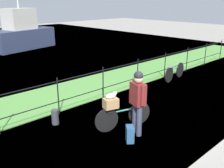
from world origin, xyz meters
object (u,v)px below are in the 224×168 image
Objects in this scene: wooden_crate at (111,103)px; cyclist_person at (138,98)px; backpack_on_paving at (130,134)px; mooring_bollard at (55,117)px; bicycle_parked at (174,72)px; bicycle_main at (123,116)px; moored_boat_mid at (21,34)px; terrier_dog at (112,95)px.

cyclist_person reaches higher than wooden_crate.
backpack_on_paving is at bearing -93.75° from wooden_crate.
mooring_bollard reaches higher than backpack_on_paving.
bicycle_parked reaches higher than backpack_on_paving.
wooden_crate is 0.86× the size of mooring_bollard.
backpack_on_paving is (-0.39, -0.61, -0.15)m from bicycle_main.
terrier_dog is at bearing -106.40° from moored_boat_mid.
terrier_dog is 1.07m from backpack_on_paving.
terrier_dog reaches higher than mooring_bollard.
bicycle_parked is 0.35× the size of moored_boat_mid.
moored_boat_mid is at bearing 73.60° from terrier_dog.
bicycle_main is 0.94× the size of cyclist_person.
moored_boat_mid is at bearing 68.06° from mooring_bollard.
bicycle_main is at bearing -162.06° from bicycle_parked.
moored_boat_mid is (3.51, 13.66, -0.00)m from cyclist_person.
moored_boat_mid is (3.85, 13.08, 0.01)m from terrier_dog.
bicycle_parked is (5.16, 1.45, -0.44)m from wooden_crate.
cyclist_person is at bearing -57.98° from mooring_bollard.
bicycle_parked is at bearing -83.69° from moored_boat_mid.
cyclist_person is (0.34, -0.58, 0.01)m from terrier_dog.
terrier_dog is at bearing -146.98° from backpack_on_paving.
bicycle_main is 3.96× the size of backpack_on_paving.
moored_boat_mid is at bearing 75.60° from cyclist_person.
mooring_bollard is 12.66m from moored_boat_mid.
mooring_bollard is at bearing 122.02° from cyclist_person.
wooden_crate is 0.22× the size of cyclist_person.
moored_boat_mid is (-1.28, 11.62, 0.66)m from bicycle_parked.
cyclist_person is 0.91m from backpack_on_paving.
terrier_dog is (0.02, -0.01, 0.21)m from wooden_crate.
cyclist_person reaches higher than bicycle_parked.
wooden_crate is 1.70m from mooring_bollard.
bicycle_main is at bearing -50.85° from mooring_bollard.
backpack_on_paving is 0.08× the size of moored_boat_mid.
terrier_dog is 0.76× the size of mooring_bollard.
backpack_on_paving is 14.37m from moored_boat_mid.
backpack_on_paving is (-0.05, -0.72, -0.58)m from wooden_crate.
terrier_dog is 5.38m from bicycle_parked.
wooden_crate is 5.38m from bicycle_parked.
bicycle_parked is (5.21, 2.17, 0.15)m from backpack_on_paving.
cyclist_person is at bearing -59.42° from terrier_dog.
cyclist_person reaches higher than bicycle_main.
terrier_dog is at bearing 162.43° from bicycle_main.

